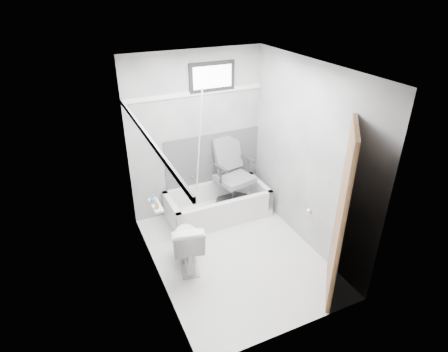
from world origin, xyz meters
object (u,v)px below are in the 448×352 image
bathtub (218,204)px  soap_bottle_a (157,204)px  toilet (187,243)px  soap_bottle_b (153,199)px  office_chair (234,174)px  door (380,226)px

bathtub → soap_bottle_a: (-1.11, -0.82, 0.76)m
toilet → soap_bottle_a: bearing=8.7°
toilet → soap_bottle_b: bearing=-14.2°
office_chair → soap_bottle_a: office_chair is taller
office_chair → door: size_ratio=0.51×
soap_bottle_a → soap_bottle_b: bearing=90.0°
bathtub → toilet: bearing=-133.2°
door → bathtub: bearing=110.2°
office_chair → toilet: size_ratio=1.48×
bathtub → door: size_ratio=0.75×
toilet → soap_bottle_a: soap_bottle_a is taller
bathtub → soap_bottle_a: 1.57m
office_chair → toilet: 1.43m
bathtub → door: bearing=-69.8°
bathtub → soap_bottle_a: soap_bottle_a is taller
toilet → bathtub: bearing=-120.6°
bathtub → door: door is taller
soap_bottle_a → soap_bottle_b: soap_bottle_a is taller
office_chair → door: door is taller
soap_bottle_b → door: bearing=-38.6°
soap_bottle_a → soap_bottle_b: 0.14m
office_chair → soap_bottle_a: size_ratio=10.83×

